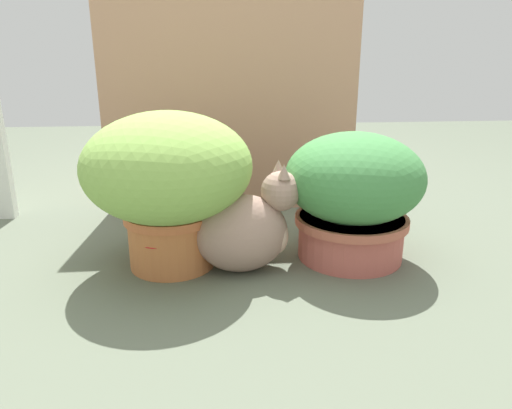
# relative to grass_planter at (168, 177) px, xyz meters

# --- Properties ---
(ground_plane) EXTENTS (6.00, 6.00, 0.00)m
(ground_plane) POSITION_rel_grass_planter_xyz_m (0.15, -0.07, -0.26)
(ground_plane) COLOR #5A6251
(cardboard_backdrop) EXTENTS (0.95, 0.03, 0.88)m
(cardboard_backdrop) POSITION_rel_grass_planter_xyz_m (0.20, 0.51, 0.18)
(cardboard_backdrop) COLOR tan
(cardboard_backdrop) RESTS_ON ground
(grass_planter) EXTENTS (0.46, 0.46, 0.44)m
(grass_planter) POSITION_rel_grass_planter_xyz_m (0.00, 0.00, 0.00)
(grass_planter) COLOR #C16E3B
(grass_planter) RESTS_ON ground
(leafy_planter) EXTENTS (0.40, 0.40, 0.38)m
(leafy_planter) POSITION_rel_grass_planter_xyz_m (0.52, 0.00, -0.06)
(leafy_planter) COLOR #BC5C50
(leafy_planter) RESTS_ON ground
(cat) EXTENTS (0.38, 0.20, 0.32)m
(cat) POSITION_rel_grass_planter_xyz_m (0.21, -0.05, -0.14)
(cat) COLOR #A17F70
(cat) RESTS_ON ground
(mushroom_ornament_red) EXTENTS (0.09, 0.09, 0.14)m
(mushroom_ornament_red) POSITION_rel_grass_planter_xyz_m (-0.03, -0.07, -0.17)
(mushroom_ornament_red) COLOR silver
(mushroom_ornament_red) RESTS_ON ground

